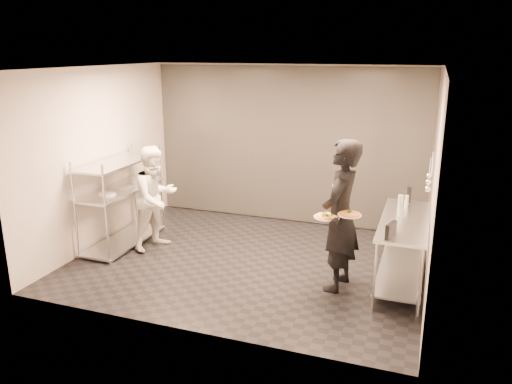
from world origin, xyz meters
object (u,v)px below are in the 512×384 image
(pass_rack, at_px, (121,198))
(chef, at_px, (156,198))
(bottle_green, at_px, (400,205))
(bottle_clear, at_px, (406,201))
(prep_counter, at_px, (403,240))
(waiter, at_px, (340,216))
(bottle_dark, at_px, (409,194))
(salad_plate, at_px, (343,185))
(pos_monitor, at_px, (391,230))
(pizza_plate_near, at_px, (327,216))
(pizza_plate_far, at_px, (350,214))

(pass_rack, height_order, chef, chef)
(bottle_green, xyz_separation_m, bottle_clear, (0.06, 0.33, -0.04))
(prep_counter, height_order, bottle_green, bottle_green)
(pass_rack, distance_m, waiter, 3.58)
(bottle_clear, xyz_separation_m, bottle_dark, (0.02, 0.27, 0.03))
(pass_rack, height_order, salad_plate, pass_rack)
(chef, height_order, bottle_green, chef)
(bottle_green, distance_m, bottle_dark, 0.60)
(prep_counter, xyz_separation_m, bottle_clear, (-0.02, 0.53, 0.38))
(pass_rack, bearing_deg, waiter, -5.91)
(prep_counter, xyz_separation_m, chef, (-3.73, 0.05, 0.19))
(prep_counter, height_order, pos_monitor, pos_monitor)
(pass_rack, xyz_separation_m, pos_monitor, (4.21, -0.72, 0.24))
(chef, height_order, salad_plate, chef)
(pass_rack, bearing_deg, prep_counter, 0.03)
(salad_plate, distance_m, bottle_clear, 1.06)
(pizza_plate_near, bearing_deg, pos_monitor, -11.57)
(salad_plate, bearing_deg, pizza_plate_near, -101.92)
(pizza_plate_far, relative_size, bottle_green, 1.14)
(pass_rack, bearing_deg, pos_monitor, -9.67)
(chef, distance_m, bottle_green, 3.66)
(bottle_green, bearing_deg, pos_monitor, -92.35)
(chef, relative_size, bottle_dark, 7.18)
(salad_plate, height_order, bottle_dark, salad_plate)
(bottle_green, bearing_deg, bottle_dark, 82.44)
(pass_rack, bearing_deg, chef, 5.40)
(pos_monitor, bearing_deg, bottle_dark, 102.73)
(salad_plate, bearing_deg, bottle_clear, 37.91)
(pass_rack, distance_m, prep_counter, 4.33)
(pass_rack, relative_size, pizza_plate_far, 5.46)
(bottle_clear, bearing_deg, pizza_plate_near, -129.44)
(bottle_dark, bearing_deg, pizza_plate_near, -123.93)
(pos_monitor, bearing_deg, pizza_plate_far, 179.03)
(waiter, bearing_deg, pizza_plate_far, 46.24)
(chef, xyz_separation_m, salad_plate, (2.91, -0.14, 0.52))
(bottle_green, distance_m, bottle_clear, 0.34)
(bottle_clear, bearing_deg, pass_rack, -172.92)
(chef, bearing_deg, pass_rack, 115.04)
(waiter, distance_m, salad_plate, 0.44)
(waiter, bearing_deg, prep_counter, 122.97)
(pos_monitor, xyz_separation_m, bottle_green, (0.04, 0.93, 0.04))
(bottle_clear, bearing_deg, prep_counter, -87.90)
(chef, bearing_deg, pizza_plate_near, -82.61)
(pizza_plate_near, bearing_deg, pass_rack, 170.78)
(pizza_plate_far, xyz_separation_m, bottle_dark, (0.63, 1.35, -0.06))
(pizza_plate_near, bearing_deg, waiter, 53.97)
(waiter, height_order, bottle_dark, waiter)
(prep_counter, bearing_deg, waiter, -154.62)
(waiter, height_order, bottle_clear, waiter)
(bottle_green, bearing_deg, waiter, -140.48)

